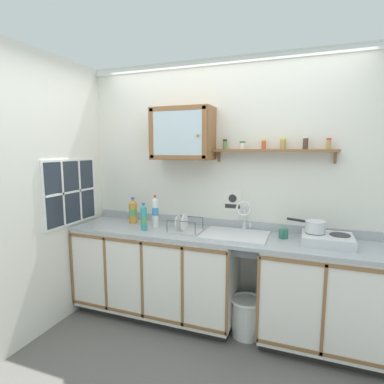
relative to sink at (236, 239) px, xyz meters
name	(u,v)px	position (x,y,z in m)	size (l,w,h in m)	color
floor	(200,351)	(-0.19, -0.44, -0.88)	(5.90, 5.90, 0.00)	#565451
back_wall	(224,190)	(-0.19, 0.27, 0.41)	(3.50, 0.07, 2.55)	silver
side_wall_left	(32,197)	(-1.66, -0.70, 0.40)	(0.05, 3.49, 2.55)	silver
lower_cabinet_run	(156,273)	(-0.80, -0.03, -0.43)	(1.64, 0.57, 0.88)	black
lower_cabinet_run_right	(322,298)	(0.75, -0.03, -0.43)	(1.01, 0.57, 0.88)	black
countertop	(215,236)	(-0.19, -0.04, 0.02)	(2.86, 0.59, 0.03)	#9EA3A8
backsplash	(223,223)	(-0.19, 0.24, 0.08)	(2.86, 0.02, 0.08)	#9EA3A8
sink	(236,239)	(0.00, 0.00, 0.00)	(0.59, 0.48, 0.43)	silver
hot_plate_stove	(327,239)	(0.77, 0.00, 0.07)	(0.40, 0.34, 0.08)	silver
saucepan	(315,226)	(0.67, 0.03, 0.17)	(0.32, 0.18, 0.10)	silver
bottle_opaque_white_0	(155,212)	(-0.82, 0.00, 0.19)	(0.06, 0.06, 0.32)	white
bottle_juice_amber_1	(133,211)	(-1.12, 0.07, 0.16)	(0.08, 0.08, 0.27)	gold
bottle_detergent_teal_2	(144,218)	(-0.87, -0.15, 0.15)	(0.06, 0.06, 0.27)	teal
dish_rack	(184,228)	(-0.48, -0.06, 0.07)	(0.30, 0.24, 0.17)	#B2B2B7
mug	(283,233)	(0.41, 0.05, 0.08)	(0.08, 0.12, 0.09)	#337259
wall_cabinet	(183,134)	(-0.56, 0.11, 0.96)	(0.60, 0.30, 0.50)	brown
spice_shelf	(274,149)	(0.29, 0.18, 0.81)	(1.10, 0.14, 0.23)	brown
warning_sign	(233,201)	(-0.09, 0.24, 0.30)	(0.18, 0.01, 0.22)	silver
window	(71,192)	(-1.63, -0.26, 0.39)	(0.03, 0.71, 0.66)	#262D38
trash_bin	(247,316)	(0.13, -0.07, -0.69)	(0.30, 0.30, 0.35)	silver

